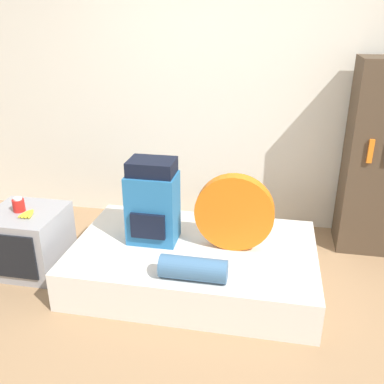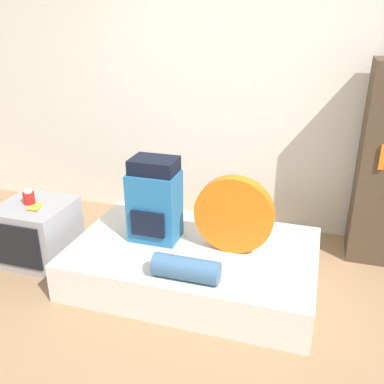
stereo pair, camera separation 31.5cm
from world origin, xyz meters
name	(u,v)px [view 1 (the left image)]	position (x,y,z in m)	size (l,w,h in m)	color
ground_plane	(188,333)	(0.00, 0.00, 0.00)	(16.00, 16.00, 0.00)	#997551
wall_back	(225,92)	(0.00, 1.77, 1.30)	(8.00, 0.05, 2.60)	silver
bed	(194,262)	(-0.08, 0.63, 0.15)	(1.87, 1.19, 0.31)	silver
backpack	(153,203)	(-0.41, 0.66, 0.63)	(0.38, 0.31, 0.66)	#23669E
tent_bag	(234,213)	(0.22, 0.66, 0.60)	(0.59, 0.11, 0.59)	orange
sleeping_roll	(193,269)	(0.00, 0.18, 0.39)	(0.46, 0.16, 0.16)	#3D668E
television	(28,240)	(-1.45, 0.55, 0.25)	(0.57, 0.57, 0.51)	#939399
canister	(19,205)	(-1.49, 0.56, 0.56)	(0.09, 0.09, 0.12)	red
banana_bunch	(28,214)	(-1.38, 0.50, 0.52)	(0.12, 0.16, 0.03)	yellow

